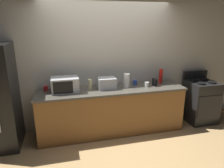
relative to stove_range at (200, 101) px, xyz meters
name	(u,v)px	position (x,y,z in m)	size (l,w,h in m)	color
ground_plane	(117,142)	(-2.00, -0.40, -0.46)	(8.00, 8.00, 0.00)	tan
back_wall	(107,62)	(-2.00, 0.41, 0.89)	(6.40, 0.10, 2.70)	beige
counter_run	(112,111)	(-2.00, 0.00, -0.01)	(2.84, 0.64, 0.90)	brown
stove_range	(200,101)	(0.00, 0.00, 0.00)	(0.60, 0.61, 1.08)	black
microwave	(65,85)	(-2.86, 0.05, 0.57)	(0.48, 0.35, 0.27)	#B7BABF
toaster_oven	(107,83)	(-2.09, 0.06, 0.54)	(0.34, 0.26, 0.21)	#B7BABF
paper_towel_roll	(127,80)	(-1.69, 0.05, 0.57)	(0.12, 0.12, 0.27)	white
cordless_phone	(155,82)	(-1.13, -0.01, 0.51)	(0.05, 0.11, 0.15)	black
bottle_hand_soap	(90,84)	(-2.41, 0.08, 0.54)	(0.07, 0.07, 0.20)	beige
bottle_hot_sauce	(161,76)	(-0.92, 0.14, 0.59)	(0.07, 0.07, 0.30)	red
mug_blue	(135,82)	(-1.48, 0.16, 0.49)	(0.08, 0.08, 0.10)	#2D4CB2
mug_white	(147,84)	(-1.30, -0.02, 0.49)	(0.09, 0.09, 0.10)	white
mug_red	(46,88)	(-3.22, 0.20, 0.48)	(0.08, 0.08, 0.09)	red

